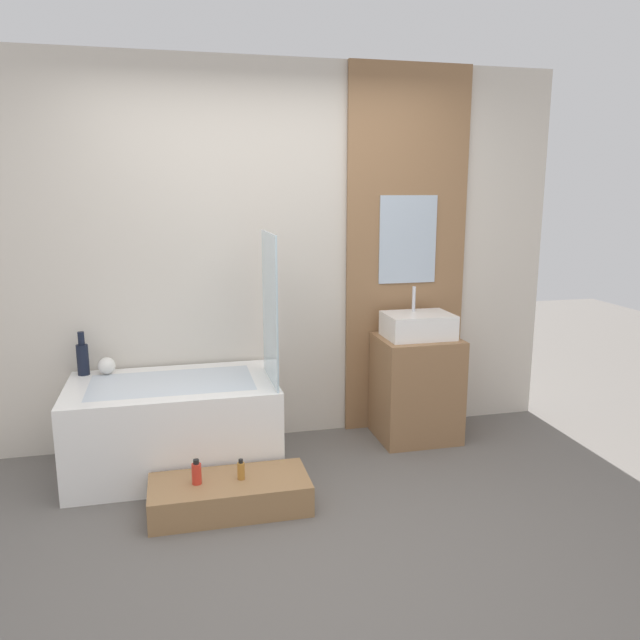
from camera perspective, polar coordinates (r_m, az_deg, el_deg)
ground_plane at (r=3.28m, az=-0.02°, el=-20.50°), size 12.00×12.00×0.00m
wall_tiled_back at (r=4.34m, az=-4.90°, el=5.84°), size 4.20×0.06×2.60m
wall_wood_accent at (r=4.55m, az=7.91°, el=6.11°), size 0.89×0.04×2.60m
bathtub at (r=4.11m, az=-13.20°, el=-9.35°), size 1.28×0.77×0.57m
glass_shower_screen at (r=3.85m, az=-4.60°, el=1.10°), size 0.01×0.53×0.93m
wooden_step_bench at (r=3.64m, az=-8.25°, el=-15.52°), size 0.88×0.40×0.17m
vanity_cabinet at (r=4.51m, az=8.77°, el=-6.14°), size 0.55×0.48×0.74m
sink at (r=4.39m, az=8.96°, el=-0.49°), size 0.46×0.34×0.34m
vase_tall_dark at (r=4.31m, az=-20.88°, el=-3.21°), size 0.07×0.07×0.28m
vase_round_light at (r=4.29m, az=-18.92°, el=-3.98°), size 0.11×0.11×0.11m
bottle_soap_primary at (r=3.57m, az=-11.22°, el=-13.55°), size 0.05×0.05×0.14m
bottle_soap_secondary at (r=3.58m, az=-7.24°, el=-13.46°), size 0.04×0.04×0.12m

